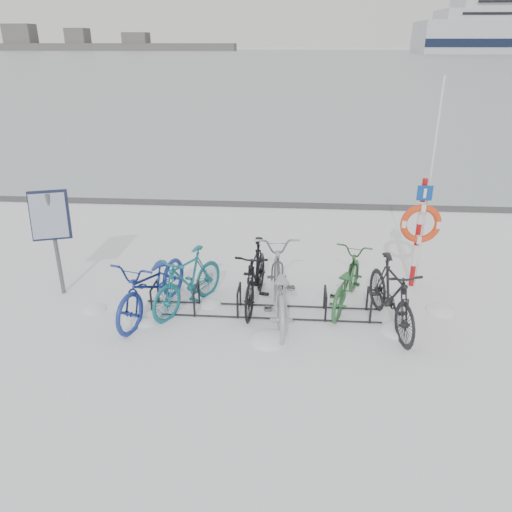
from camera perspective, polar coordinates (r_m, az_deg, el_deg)
name	(u,v)px	position (r m, az deg, el deg)	size (l,w,h in m)	color
ground	(260,312)	(8.49, 0.49, -6.45)	(900.00, 900.00, 0.00)	white
ice_sheet	(295,57)	(162.41, 4.46, 21.75)	(400.00, 298.00, 0.02)	#A6B3BC
quay_edge	(275,205)	(13.90, 2.14, 5.86)	(400.00, 0.25, 0.10)	#3F3F42
bike_rack	(260,303)	(8.40, 0.49, -5.38)	(4.00, 0.48, 0.46)	black
info_board	(51,222)	(9.24, -22.39, 3.66)	(0.68, 0.43, 1.92)	#595B5E
lifebuoy_station	(421,224)	(9.31, 18.29, 3.54)	(0.72, 0.22, 3.72)	#AB0D10
shoreline	(56,45)	(294.09, -21.90, 21.50)	(180.00, 12.00, 9.50)	#484848
bike_0	(153,282)	(8.43, -11.71, -2.95)	(0.73, 2.11, 1.10)	navy
bike_1	(188,279)	(8.50, -7.79, -2.60)	(0.50, 1.77, 1.06)	#156574
bike_2	(255,273)	(8.53, -0.07, -2.01)	(0.53, 1.88, 1.13)	black
bike_3	(278,283)	(8.15, 2.55, -3.15)	(0.78, 2.24, 1.18)	#9A9BA1
bike_4	(346,279)	(8.69, 10.30, -2.57)	(0.63, 1.82, 0.95)	#296031
bike_5	(392,293)	(8.16, 15.25, -4.07)	(0.54, 1.91, 1.15)	black
snow_drifts	(276,319)	(8.30, 2.32, -7.24)	(6.34, 2.18, 0.22)	white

